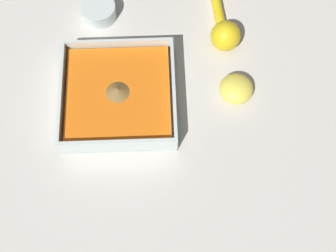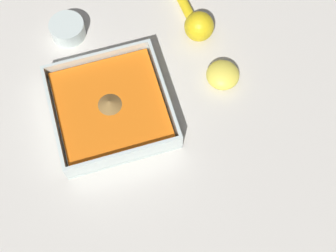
{
  "view_description": "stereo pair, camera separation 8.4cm",
  "coord_description": "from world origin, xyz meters",
  "px_view_note": "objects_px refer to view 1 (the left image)",
  "views": [
    {
      "loc": [
        -0.11,
        0.45,
        0.8
      ],
      "look_at": [
        -0.13,
        0.12,
        0.02
      ],
      "focal_mm": 50.0,
      "sensor_mm": 36.0,
      "label": 1
    },
    {
      "loc": [
        -0.03,
        0.43,
        0.8
      ],
      "look_at": [
        -0.13,
        0.12,
        0.02
      ],
      "focal_mm": 50.0,
      "sensor_mm": 36.0,
      "label": 2
    }
  ],
  "objects_px": {
    "square_dish": "(119,96)",
    "lemon_squeezer": "(224,29)",
    "spice_bowl": "(99,12)",
    "lemon_half": "(236,89)"
  },
  "relations": [
    {
      "from": "lemon_squeezer",
      "to": "square_dish",
      "type": "bearing_deg",
      "value": -61.75
    },
    {
      "from": "lemon_squeezer",
      "to": "spice_bowl",
      "type": "bearing_deg",
      "value": -108.47
    },
    {
      "from": "square_dish",
      "to": "lemon_half",
      "type": "distance_m",
      "value": 0.22
    },
    {
      "from": "lemon_squeezer",
      "to": "lemon_half",
      "type": "height_order",
      "value": "lemon_squeezer"
    },
    {
      "from": "spice_bowl",
      "to": "lemon_squeezer",
      "type": "distance_m",
      "value": 0.26
    },
    {
      "from": "lemon_half",
      "to": "spice_bowl",
      "type": "bearing_deg",
      "value": -35.61
    },
    {
      "from": "lemon_squeezer",
      "to": "lemon_half",
      "type": "bearing_deg",
      "value": 0.94
    },
    {
      "from": "spice_bowl",
      "to": "lemon_squeezer",
      "type": "bearing_deg",
      "value": 166.7
    },
    {
      "from": "square_dish",
      "to": "lemon_squeezer",
      "type": "relative_size",
      "value": 1.12
    },
    {
      "from": "square_dish",
      "to": "spice_bowl",
      "type": "bearing_deg",
      "value": -78.1
    }
  ]
}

